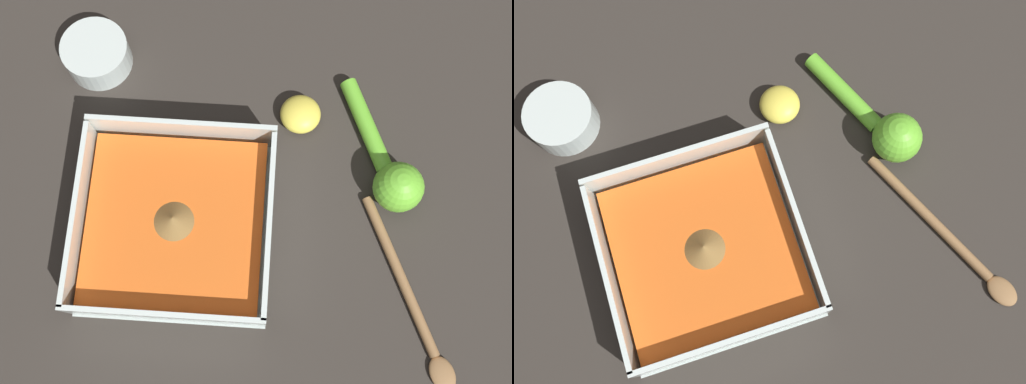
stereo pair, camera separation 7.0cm
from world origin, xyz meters
The scene contains 6 objects.
ground_plane centered at (0.00, 0.00, 0.00)m, with size 4.00×4.00×0.00m, color #332D28.
square_dish centered at (-0.02, 0.00, 0.02)m, with size 0.22×0.22×0.07m.
spice_bowl centered at (0.10, -0.21, 0.02)m, with size 0.08×0.08×0.04m.
lemon_squeezer centered at (-0.27, -0.08, 0.03)m, with size 0.10×0.17×0.06m.
lemon_half centered at (-0.16, -0.15, 0.01)m, with size 0.05×0.05×0.03m.
wooden_spoon centered at (-0.30, 0.07, 0.01)m, with size 0.11×0.23×0.01m.
Camera 2 is at (-0.06, 0.13, 0.71)m, focal length 42.00 mm.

